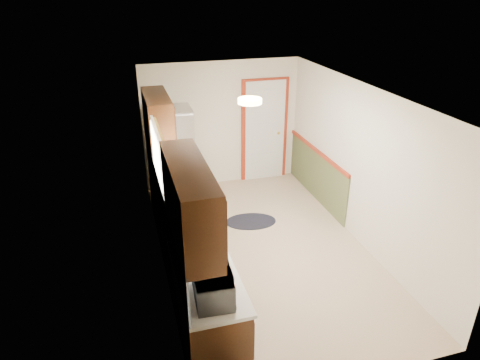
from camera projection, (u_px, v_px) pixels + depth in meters
room_shell at (265, 177)px, 6.00m from camera, size 3.20×5.20×2.52m
kitchen_run at (183, 224)px, 5.60m from camera, size 0.63×4.00×2.20m
back_wall_trim at (276, 140)px, 8.31m from camera, size 1.12×2.30×2.08m
ceiling_fixture at (250, 101)px, 5.26m from camera, size 0.30×0.30×0.06m
microwave at (213, 282)px, 4.04m from camera, size 0.33×0.55×0.36m
refrigerator at (173, 155)px, 7.67m from camera, size 0.74×0.73×1.72m
rug at (251, 221)px, 7.23m from camera, size 0.93×0.69×0.01m
cooktop at (168, 165)px, 7.02m from camera, size 0.50×0.59×0.02m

